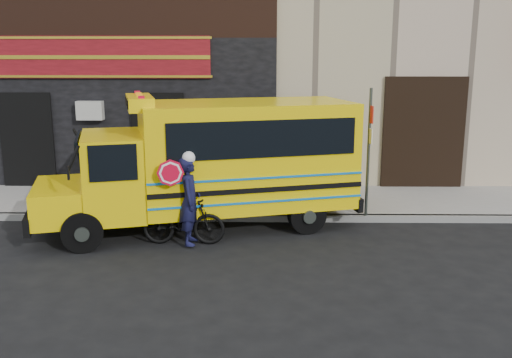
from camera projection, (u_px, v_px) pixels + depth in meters
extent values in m
plane|color=black|center=(281.00, 262.00, 10.55)|extent=(120.00, 120.00, 0.00)
cube|color=gray|center=(278.00, 218.00, 13.07)|extent=(40.00, 0.20, 0.15)
cube|color=gray|center=(277.00, 201.00, 14.53)|extent=(40.00, 3.00, 0.15)
cube|color=black|center=(93.00, 113.00, 15.57)|extent=(10.00, 0.30, 4.00)
cube|color=#540C10|center=(88.00, 57.00, 15.07)|extent=(6.50, 0.12, 1.10)
cube|color=black|center=(28.00, 141.00, 15.61)|extent=(1.30, 0.10, 2.50)
cube|color=black|center=(159.00, 141.00, 15.56)|extent=(1.30, 0.10, 2.50)
cylinder|color=black|center=(82.00, 232.00, 11.02)|extent=(0.85, 0.48, 0.80)
cylinder|color=black|center=(85.00, 206.00, 12.81)|extent=(0.85, 0.48, 0.80)
cylinder|color=black|center=(307.00, 215.00, 12.15)|extent=(0.85, 0.48, 0.80)
cylinder|color=black|center=(281.00, 194.00, 13.94)|extent=(0.85, 0.48, 0.80)
cube|color=#E4C104|center=(60.00, 201.00, 11.72)|extent=(1.50, 2.19, 0.70)
cube|color=black|center=(32.00, 215.00, 11.64)|extent=(0.66, 2.01, 0.35)
cube|color=#E4C104|center=(113.00, 174.00, 11.88)|extent=(1.72, 2.34, 1.70)
cube|color=black|center=(84.00, 157.00, 11.65)|extent=(0.54, 1.75, 0.90)
cube|color=#E4C104|center=(246.00, 153.00, 12.51)|extent=(4.92, 3.32, 2.25)
cube|color=black|center=(341.00, 194.00, 13.30)|extent=(0.70, 2.15, 0.30)
cube|color=black|center=(264.00, 139.00, 11.38)|extent=(3.77, 1.08, 0.75)
cube|color=#E4C104|center=(140.00, 103.00, 11.70)|extent=(0.91, 1.68, 0.28)
cylinder|color=red|center=(170.00, 173.00, 10.85)|extent=(0.51, 0.17, 0.52)
cylinder|color=#3A413B|center=(368.00, 157.00, 12.68)|extent=(0.07, 0.07, 3.03)
cube|color=red|center=(371.00, 114.00, 12.39)|extent=(0.05, 0.27, 0.38)
cube|color=white|center=(370.00, 136.00, 12.50)|extent=(0.05, 0.27, 0.33)
imported|color=black|center=(184.00, 220.00, 11.42)|extent=(1.67, 0.50, 1.00)
imported|color=black|center=(190.00, 203.00, 11.25)|extent=(0.43, 0.65, 1.76)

